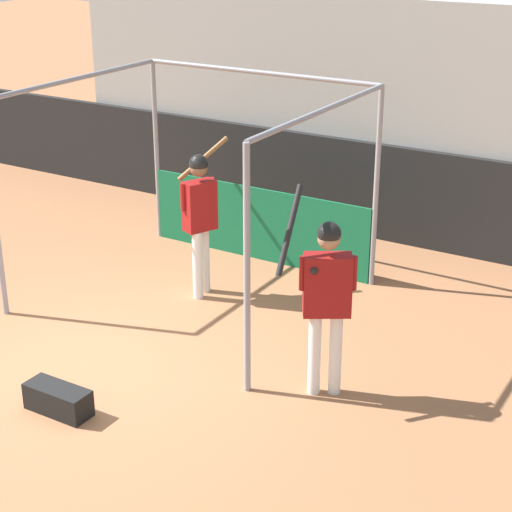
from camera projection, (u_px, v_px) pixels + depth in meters
ground_plane at (79, 370)px, 9.32m from camera, size 60.00×60.00×0.00m
outfield_wall at (311, 180)px, 13.33m from camera, size 24.00×0.12×1.46m
bleacher_section at (368, 91)px, 14.57m from camera, size 8.70×4.00×3.54m
batting_cage at (235, 193)px, 11.37m from camera, size 3.59×3.23×2.69m
player_batter at (200, 211)px, 10.73m from camera, size 0.56×0.87×1.98m
player_waiting at (326, 291)px, 8.46m from camera, size 0.68×0.70×2.20m
equipment_bag at (58, 400)px, 8.51m from camera, size 0.70×0.28×0.28m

